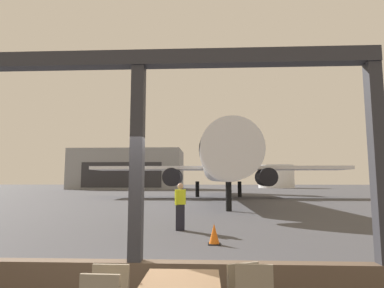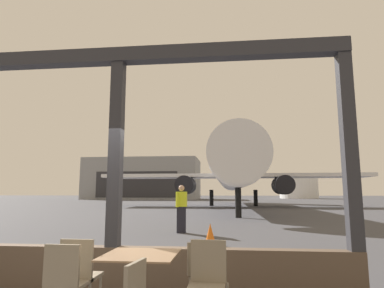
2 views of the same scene
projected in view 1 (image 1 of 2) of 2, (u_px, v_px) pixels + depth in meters
name	position (u px, v px, depth m)	size (l,w,h in m)	color
ground_plane	(199.00, 194.00, 44.35)	(220.00, 220.00, 0.00)	#424247
window_frame	(136.00, 210.00, 4.82)	(7.49, 0.24, 3.89)	brown
airplane	(219.00, 165.00, 33.44)	(27.80, 35.23, 10.27)	silver
ground_crew_worker	(180.00, 206.00, 11.83)	(0.40, 0.50, 1.74)	black
traffic_cone	(214.00, 235.00, 9.17)	(0.36, 0.36, 0.59)	orange
distant_hangar	(129.00, 170.00, 72.96)	(24.34, 13.06, 8.85)	gray
fuel_storage_tank	(276.00, 176.00, 82.57)	(9.16, 9.16, 5.92)	white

